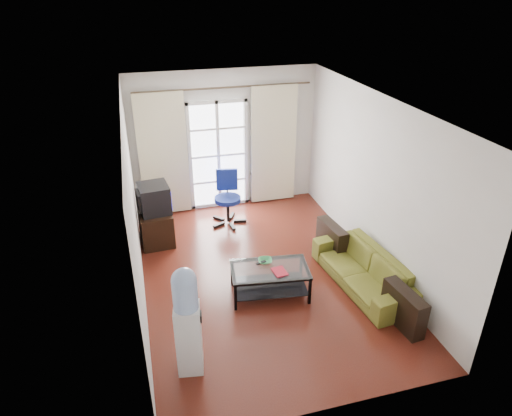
% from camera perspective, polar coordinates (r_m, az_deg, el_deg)
% --- Properties ---
extents(floor, '(5.20, 5.20, 0.00)m').
position_cam_1_polar(floor, '(7.25, 0.70, -8.24)').
color(floor, '#582015').
rests_on(floor, ground).
extents(ceiling, '(5.20, 5.20, 0.00)m').
position_cam_1_polar(ceiling, '(6.10, 0.84, 12.91)').
color(ceiling, white).
rests_on(ceiling, wall_back).
extents(wall_back, '(3.60, 0.02, 2.70)m').
position_cam_1_polar(wall_back, '(8.91, -3.91, 8.43)').
color(wall_back, silver).
rests_on(wall_back, floor).
extents(wall_front, '(3.60, 0.02, 2.70)m').
position_cam_1_polar(wall_front, '(4.51, 10.14, -12.59)').
color(wall_front, silver).
rests_on(wall_front, floor).
extents(wall_left, '(0.02, 5.20, 2.70)m').
position_cam_1_polar(wall_left, '(6.36, -15.04, -0.50)').
color(wall_left, silver).
rests_on(wall_left, floor).
extents(wall_right, '(0.02, 5.20, 2.70)m').
position_cam_1_polar(wall_right, '(7.23, 14.63, 3.01)').
color(wall_right, silver).
rests_on(wall_right, floor).
extents(french_door, '(1.16, 0.06, 2.15)m').
position_cam_1_polar(french_door, '(8.92, -4.73, 6.56)').
color(french_door, white).
rests_on(french_door, wall_back).
extents(curtain_rod, '(3.30, 0.04, 0.04)m').
position_cam_1_polar(curtain_rod, '(8.54, -3.99, 14.79)').
color(curtain_rod, '#4C3F2D').
rests_on(curtain_rod, wall_back).
extents(curtain_left, '(0.90, 0.07, 2.35)m').
position_cam_1_polar(curtain_left, '(8.70, -11.51, 6.44)').
color(curtain_left, beige).
rests_on(curtain_left, curtain_rod).
extents(curtain_right, '(0.90, 0.07, 2.35)m').
position_cam_1_polar(curtain_right, '(9.07, 2.22, 7.82)').
color(curtain_right, beige).
rests_on(curtain_right, curtain_rod).
extents(radiator, '(0.64, 0.12, 0.64)m').
position_cam_1_polar(radiator, '(9.37, 1.21, 2.76)').
color(radiator, '#979799').
rests_on(radiator, floor).
extents(sofa, '(2.03, 1.13, 0.55)m').
position_cam_1_polar(sofa, '(7.06, 13.28, -7.49)').
color(sofa, olive).
rests_on(sofa, floor).
extents(coffee_table, '(1.19, 0.78, 0.45)m').
position_cam_1_polar(coffee_table, '(6.68, 1.73, -8.70)').
color(coffee_table, silver).
rests_on(coffee_table, floor).
extents(bowl, '(0.27, 0.27, 0.05)m').
position_cam_1_polar(bowl, '(6.70, 1.15, -6.64)').
color(bowl, '#2E7F38').
rests_on(bowl, coffee_table).
extents(book, '(0.23, 0.28, 0.02)m').
position_cam_1_polar(book, '(6.47, 2.24, -8.14)').
color(book, '#B23315').
rests_on(book, coffee_table).
extents(remote, '(0.16, 0.08, 0.02)m').
position_cam_1_polar(remote, '(6.69, 0.65, -6.83)').
color(remote, black).
rests_on(remote, coffee_table).
extents(tv_stand, '(0.58, 0.83, 0.59)m').
position_cam_1_polar(tv_stand, '(8.16, -12.41, -2.12)').
color(tv_stand, black).
rests_on(tv_stand, floor).
extents(crt_tv, '(0.58, 0.58, 0.49)m').
position_cam_1_polar(crt_tv, '(7.88, -12.77, 1.15)').
color(crt_tv, black).
rests_on(crt_tv, tv_stand).
extents(task_chair, '(0.80, 0.80, 1.01)m').
position_cam_1_polar(task_chair, '(8.57, -3.54, 0.00)').
color(task_chair, black).
rests_on(task_chair, floor).
extents(water_cooler, '(0.34, 0.33, 1.42)m').
position_cam_1_polar(water_cooler, '(5.34, -8.59, -13.59)').
color(water_cooler, silver).
rests_on(water_cooler, floor).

